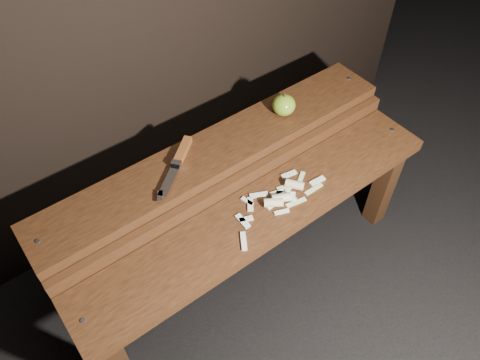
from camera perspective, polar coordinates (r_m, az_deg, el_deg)
ground at (r=1.73m, az=1.22°, el=-11.07°), size 60.00×60.00×0.00m
bench_front_tier at (r=1.41m, az=3.00°, el=-5.56°), size 1.20×0.20×0.42m
bench_rear_tier at (r=1.47m, az=-2.49°, el=1.55°), size 1.20×0.21×0.50m
apple at (r=1.51m, az=5.36°, el=9.09°), size 0.07×0.07×0.08m
knife at (r=1.38m, az=-7.39°, el=2.71°), size 0.21×0.17×0.02m
apple_scraps at (r=1.38m, az=4.97°, el=-2.04°), size 0.36×0.15×0.03m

